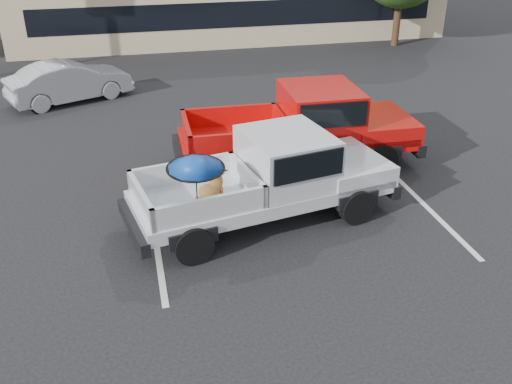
# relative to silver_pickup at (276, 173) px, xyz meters

# --- Properties ---
(ground) EXTENTS (90.00, 90.00, 0.00)m
(ground) POSITION_rel_silver_pickup_xyz_m (0.40, -2.04, -1.05)
(ground) COLOR black
(ground) RESTS_ON ground
(stripe_left) EXTENTS (0.12, 5.00, 0.01)m
(stripe_left) POSITION_rel_silver_pickup_xyz_m (-2.60, -0.04, -1.05)
(stripe_left) COLOR silver
(stripe_left) RESTS_ON ground
(stripe_right) EXTENTS (0.12, 5.00, 0.01)m
(stripe_right) POSITION_rel_silver_pickup_xyz_m (3.40, -0.04, -1.05)
(stripe_right) COLOR silver
(stripe_right) RESTS_ON ground
(silver_pickup) EXTENTS (5.96, 3.01, 2.06)m
(silver_pickup) POSITION_rel_silver_pickup_xyz_m (0.00, 0.00, 0.00)
(silver_pickup) COLOR black
(silver_pickup) RESTS_ON ground
(red_pickup) EXTENTS (6.16, 2.39, 2.01)m
(red_pickup) POSITION_rel_silver_pickup_xyz_m (1.60, 2.45, 0.05)
(red_pickup) COLOR black
(red_pickup) RESTS_ON ground
(silver_sedan) EXTENTS (4.24, 2.87, 1.32)m
(silver_sedan) POSITION_rel_silver_pickup_xyz_m (-4.67, 9.11, -0.39)
(silver_sedan) COLOR #A9AAB0
(silver_sedan) RESTS_ON ground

